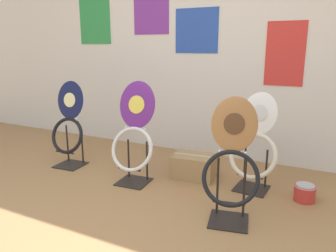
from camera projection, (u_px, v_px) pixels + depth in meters
name	position (u px, v px, depth m)	size (l,w,h in m)	color
wall_back	(206.00, 41.00, 3.65)	(8.00, 0.07, 2.60)	silver
toilet_seat_display_woodgrain	(232.00, 163.00, 2.33)	(0.44, 0.42, 0.90)	black
toilet_seat_display_purple_note	(134.00, 136.00, 3.00)	(0.43, 0.33, 0.94)	black
toilet_seat_display_white_plain	(255.00, 146.00, 2.87)	(0.43, 0.34, 0.86)	black
toilet_seat_display_navy_moon	(69.00, 127.00, 3.43)	(0.40, 0.30, 0.90)	black
paint_can	(305.00, 192.00, 2.70)	(0.18, 0.18, 0.14)	red
storage_box	(194.00, 166.00, 3.19)	(0.43, 0.33, 0.23)	#A37F51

